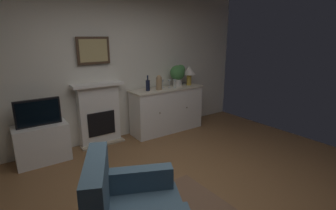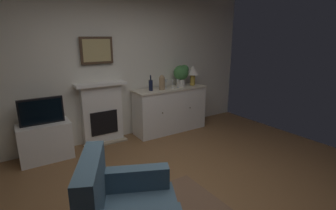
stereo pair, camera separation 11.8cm
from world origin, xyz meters
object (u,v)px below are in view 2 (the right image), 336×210
at_px(wine_glass_left, 166,82).
at_px(vase_decorative, 162,82).
at_px(potted_plant_small, 181,73).
at_px(tv_set, 41,111).
at_px(fireplace_unit, 102,113).
at_px(sideboard_cabinet, 170,110).
at_px(wine_glass_center, 173,82).
at_px(framed_picture, 97,50).
at_px(table_lamp, 193,72).
at_px(wine_bottle, 151,85).
at_px(tv_cabinet, 45,141).
at_px(wine_glass_right, 178,82).

bearing_deg(wine_glass_left, vase_decorative, -148.89).
relative_size(wine_glass_left, potted_plant_small, 0.38).
distance_m(wine_glass_left, tv_set, 2.25).
relative_size(fireplace_unit, sideboard_cabinet, 0.73).
distance_m(wine_glass_center, tv_set, 2.36).
bearing_deg(framed_picture, sideboard_cabinet, -9.47).
height_order(vase_decorative, potted_plant_small, potted_plant_small).
relative_size(framed_picture, table_lamp, 1.37).
relative_size(fireplace_unit, tv_set, 1.77).
bearing_deg(sideboard_cabinet, potted_plant_small, 8.51).
relative_size(fireplace_unit, vase_decorative, 3.91).
bearing_deg(vase_decorative, wine_glass_center, 4.81).
bearing_deg(wine_glass_center, vase_decorative, -175.19).
height_order(table_lamp, wine_glass_left, table_lamp).
relative_size(wine_bottle, wine_glass_center, 1.76).
relative_size(wine_bottle, tv_cabinet, 0.39).
bearing_deg(wine_glass_right, table_lamp, 7.34).
height_order(wine_glass_center, vase_decorative, vase_decorative).
relative_size(framed_picture, tv_cabinet, 0.73).
distance_m(fireplace_unit, tv_cabinet, 1.02).
bearing_deg(tv_set, tv_cabinet, 90.00).
bearing_deg(sideboard_cabinet, vase_decorative, -167.21).
bearing_deg(tv_cabinet, tv_set, -90.00).
bearing_deg(tv_cabinet, potted_plant_small, 0.66).
bearing_deg(framed_picture, fireplace_unit, -90.00).
xyz_separation_m(table_lamp, tv_set, (-2.87, -0.01, -0.38)).
height_order(sideboard_cabinet, table_lamp, table_lamp).
distance_m(framed_picture, wine_glass_left, 1.42).
height_order(wine_glass_left, vase_decorative, vase_decorative).
bearing_deg(potted_plant_small, wine_glass_right, -147.84).
distance_m(tv_cabinet, potted_plant_small, 2.75).
relative_size(fireplace_unit, framed_picture, 2.00).
bearing_deg(vase_decorative, sideboard_cabinet, 12.79).
bearing_deg(potted_plant_small, fireplace_unit, 175.39).
bearing_deg(wine_glass_right, fireplace_unit, 171.16).
distance_m(wine_glass_center, wine_glass_right, 0.11).
bearing_deg(vase_decorative, fireplace_unit, 168.47).
xyz_separation_m(sideboard_cabinet, wine_glass_right, (0.15, -0.05, 0.56)).
bearing_deg(table_lamp, wine_glass_left, 176.50).
bearing_deg(sideboard_cabinet, wine_glass_left, 152.25).
relative_size(sideboard_cabinet, vase_decorative, 5.33).
bearing_deg(potted_plant_small, framed_picture, 173.82).
height_order(wine_glass_right, potted_plant_small, potted_plant_small).
distance_m(wine_glass_left, vase_decorative, 0.17).
bearing_deg(wine_glass_center, wine_bottle, 177.94).
height_order(framed_picture, wine_bottle, framed_picture).
xyz_separation_m(wine_bottle, wine_glass_center, (0.48, -0.02, 0.01)).
relative_size(framed_picture, sideboard_cabinet, 0.37).
bearing_deg(tv_cabinet, wine_glass_right, -1.59).
bearing_deg(tv_cabinet, framed_picture, 12.01).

